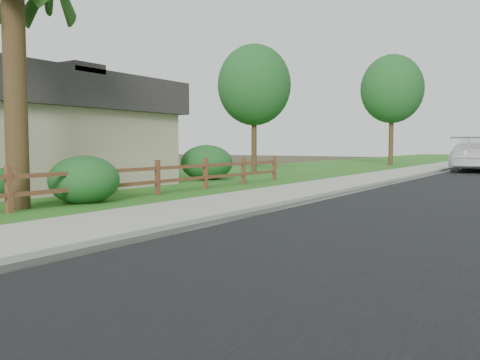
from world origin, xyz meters
The scene contains 11 objects.
curb centered at (0.40, 35.00, 0.06)m, with size 0.40×90.00×0.12m, color gray.
wet_gutter centered at (0.75, 35.00, 0.02)m, with size 0.50×90.00×0.00m, color black.
sidewalk centered at (-0.90, 35.00, 0.05)m, with size 2.20×90.00×0.10m, color gray.
grass_strip centered at (-2.80, 35.00, 0.03)m, with size 1.60×90.00×0.06m, color #1D5117.
lawn_near centered at (-8.00, 35.00, 0.02)m, with size 9.00×90.00×0.04m, color #1D5117.
ranch_fence centered at (-3.60, 6.40, 0.62)m, with size 0.12×16.92×1.10m.
boulder centered at (-5.59, 7.17, 0.32)m, with size 0.95×0.71×0.63m, color brown.
shrub_b centered at (-3.90, 5.11, 0.64)m, with size 1.82×1.82×1.27m, color #19481C.
shrub_d centered at (-6.50, 14.00, 0.77)m, with size 2.26×2.26×1.54m, color #19481C.
tree_near_left centered at (-7.00, 18.82, 4.59)m, with size 3.77×3.77×6.68m.
tree_mid_left centered at (-4.20, 33.68, 5.59)m, with size 4.53×4.53×8.09m.
Camera 1 is at (6.56, -3.75, 1.55)m, focal length 38.00 mm.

